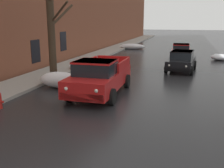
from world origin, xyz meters
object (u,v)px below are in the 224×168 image
pickup_truck_red_approaching_near_lane (100,77)px  sedan_black_parked_kerbside_close (182,60)px  bare_tree_second_along_sidewalk (53,30)px  sedan_red_parked_kerbside_mid (181,51)px

pickup_truck_red_approaching_near_lane → sedan_black_parked_kerbside_close: pickup_truck_red_approaching_near_lane is taller
bare_tree_second_along_sidewalk → sedan_black_parked_kerbside_close: (7.14, 5.37, -2.25)m
pickup_truck_red_approaching_near_lane → bare_tree_second_along_sidewalk: bearing=149.4°
sedan_black_parked_kerbside_close → sedan_red_parked_kerbside_mid: 5.59m
pickup_truck_red_approaching_near_lane → sedan_red_parked_kerbside_mid: size_ratio=1.28×
pickup_truck_red_approaching_near_lane → sedan_black_parked_kerbside_close: bearing=64.1°
bare_tree_second_along_sidewalk → sedan_red_parked_kerbside_mid: 13.14m
sedan_black_parked_kerbside_close → sedan_red_parked_kerbside_mid: size_ratio=1.03×
pickup_truck_red_approaching_near_lane → sedan_black_parked_kerbside_close: 8.28m
sedan_black_parked_kerbside_close → sedan_red_parked_kerbside_mid: same height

